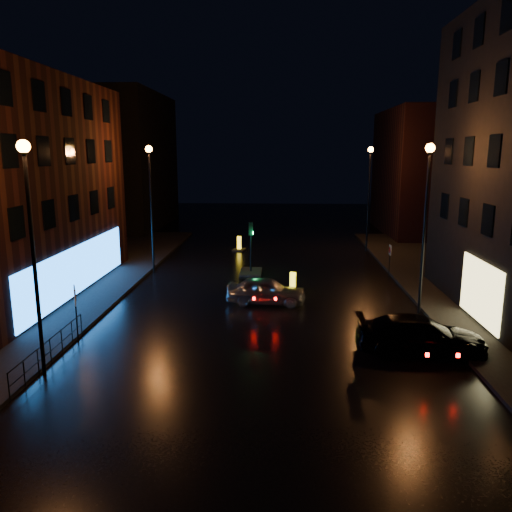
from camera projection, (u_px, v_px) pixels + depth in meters
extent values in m
plane|color=black|center=(260.00, 357.00, 19.77)|extent=(120.00, 120.00, 0.00)
cube|color=black|center=(20.00, 294.00, 28.26)|extent=(12.00, 44.00, 0.15)
cube|color=black|center=(125.00, 161.00, 53.33)|extent=(8.00, 16.00, 14.00)
cube|color=black|center=(426.00, 172.00, 49.10)|extent=(8.00, 14.00, 12.00)
cylinder|color=black|center=(35.00, 268.00, 17.38)|extent=(0.14, 0.14, 8.00)
cylinder|color=black|center=(24.00, 151.00, 16.56)|extent=(0.20, 0.20, 0.25)
sphere|color=orange|center=(23.00, 146.00, 16.53)|extent=(0.44, 0.44, 0.44)
cylinder|color=black|center=(152.00, 213.00, 33.02)|extent=(0.14, 0.14, 8.00)
cylinder|color=black|center=(149.00, 151.00, 32.20)|extent=(0.20, 0.20, 0.25)
sphere|color=orange|center=(149.00, 149.00, 32.17)|extent=(0.44, 0.44, 0.44)
cylinder|color=black|center=(424.00, 234.00, 24.44)|extent=(0.14, 0.14, 8.00)
cylinder|color=black|center=(430.00, 151.00, 23.62)|extent=(0.20, 0.20, 0.25)
sphere|color=orange|center=(430.00, 148.00, 23.59)|extent=(0.44, 0.44, 0.44)
cylinder|color=black|center=(368.00, 202.00, 40.08)|extent=(0.14, 0.14, 8.00)
cylinder|color=black|center=(371.00, 151.00, 39.26)|extent=(0.20, 0.20, 0.25)
sphere|color=orange|center=(371.00, 150.00, 39.23)|extent=(0.44, 0.44, 0.44)
cube|color=black|center=(251.00, 272.00, 33.50)|extent=(1.40, 2.40, 0.12)
cylinder|color=black|center=(251.00, 252.00, 33.23)|extent=(0.12, 0.12, 2.80)
cube|color=black|center=(251.00, 229.00, 32.90)|extent=(0.28, 0.22, 0.90)
cylinder|color=#0CFF59|center=(253.00, 233.00, 32.95)|extent=(0.05, 0.18, 0.18)
cylinder|color=black|center=(50.00, 339.00, 18.98)|extent=(0.05, 6.00, 0.05)
cylinder|color=black|center=(51.00, 351.00, 19.08)|extent=(0.04, 6.00, 0.04)
cylinder|color=black|center=(9.00, 387.00, 16.15)|extent=(0.04, 0.04, 1.00)
cylinder|color=black|center=(51.00, 351.00, 19.08)|extent=(0.04, 0.04, 1.00)
cylinder|color=black|center=(81.00, 324.00, 22.01)|extent=(0.04, 0.04, 1.00)
imported|color=#B5B8BD|center=(266.00, 291.00, 26.60)|extent=(4.30, 2.01, 1.42)
imported|color=black|center=(420.00, 335.00, 20.03)|extent=(5.24, 2.33, 1.49)
cube|color=black|center=(293.00, 291.00, 28.91)|extent=(1.31, 1.57, 0.11)
cube|color=yellow|center=(293.00, 282.00, 28.79)|extent=(0.36, 0.30, 1.12)
cube|color=black|center=(293.00, 282.00, 28.79)|extent=(0.32, 0.14, 0.67)
cube|color=black|center=(239.00, 250.00, 41.19)|extent=(1.15, 1.49, 0.11)
cube|color=gold|center=(239.00, 243.00, 41.08)|extent=(0.35, 0.26, 1.11)
cube|color=black|center=(239.00, 243.00, 41.08)|extent=(0.33, 0.09, 0.67)
cylinder|color=black|center=(76.00, 315.00, 21.22)|extent=(0.06, 0.06, 2.34)
cube|color=silver|center=(75.00, 296.00, 21.04)|extent=(0.29, 0.56, 0.80)
cylinder|color=#B20C0C|center=(76.00, 295.00, 21.06)|extent=(0.21, 0.44, 0.47)
cylinder|color=black|center=(390.00, 261.00, 32.57)|extent=(0.05, 0.05, 1.98)
cube|color=silver|center=(390.00, 250.00, 32.42)|extent=(0.05, 0.50, 0.68)
cylinder|color=#B20C0C|center=(390.00, 250.00, 32.42)|extent=(0.02, 0.40, 0.40)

